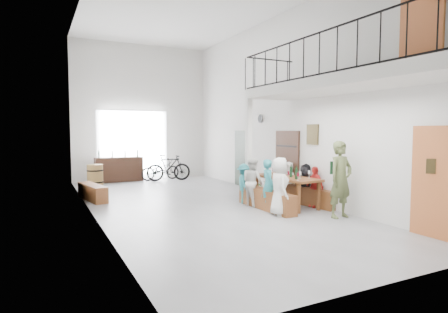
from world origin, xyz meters
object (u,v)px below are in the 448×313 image
tasting_table (286,180)px  host_standing (341,179)px  serving_counter (119,169)px  bench_inner (266,199)px  bicycle_near (160,169)px  side_bench (93,192)px  oak_barrel (95,176)px

tasting_table → host_standing: (0.34, -1.64, 0.18)m
serving_counter → bench_inner: bearing=-72.0°
tasting_table → bicycle_near: size_ratio=1.24×
tasting_table → host_standing: host_standing is taller
tasting_table → side_bench: bearing=139.4°
serving_counter → bicycle_near: bearing=-11.2°
oak_barrel → bicycle_near: size_ratio=0.50×
bench_inner → host_standing: host_standing is taller
tasting_table → host_standing: bearing=-83.6°
side_bench → tasting_table: bearing=-35.5°
side_bench → bicycle_near: bearing=47.9°
bench_inner → oak_barrel: oak_barrel is taller
host_standing → bicycle_near: (-1.77, 8.23, -0.45)m
tasting_table → bench_inner: 0.83m
oak_barrel → serving_counter: size_ratio=0.45×
tasting_table → oak_barrel: bearing=120.9°
tasting_table → bench_inner: bearing=-178.0°
host_standing → bicycle_near: size_ratio=1.08×
host_standing → side_bench: bearing=130.2°
serving_counter → tasting_table: bearing=-66.8°
bench_inner → tasting_table: bearing=6.2°
tasting_table → serving_counter: 7.52m
side_bench → bicycle_near: size_ratio=0.98×
oak_barrel → bicycle_near: bicycle_near is taller
serving_counter → host_standing: size_ratio=1.02×
bench_inner → serving_counter: bearing=107.6°
tasting_table → serving_counter: (-3.02, 6.89, -0.23)m
oak_barrel → side_bench: bearing=-99.4°
serving_counter → host_standing: (3.36, -8.53, 0.41)m
bicycle_near → host_standing: bearing=-176.0°
side_bench → host_standing: size_ratio=0.91×
side_bench → host_standing: host_standing is taller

